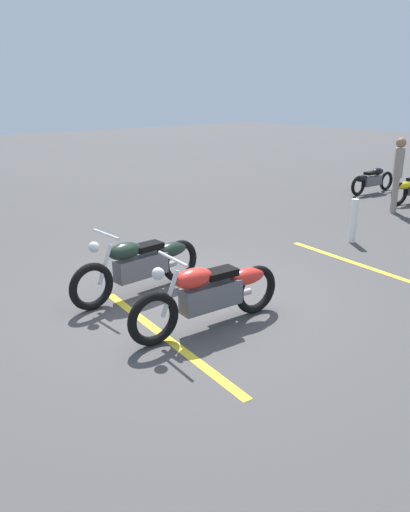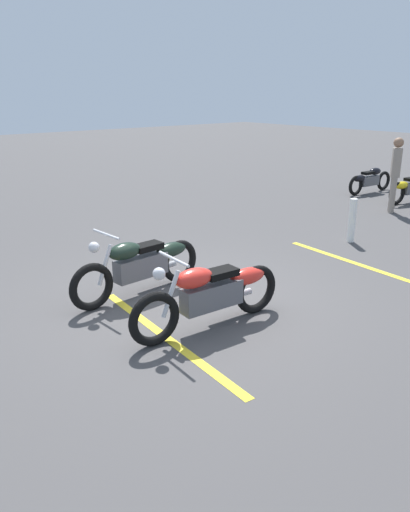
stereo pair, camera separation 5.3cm
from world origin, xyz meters
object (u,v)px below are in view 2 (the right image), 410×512
(motorcycle_dark_foreground, at_px, (141,264))
(bystander_near_row, at_px, (395,171))
(motorcycle_bright_foreground, at_px, (212,293))
(motorcycle_row_far_right, at_px, (369,180))
(bollard_post, at_px, (352,220))

(motorcycle_dark_foreground, height_order, bystander_near_row, bystander_near_row)
(motorcycle_bright_foreground, xyz_separation_m, motorcycle_dark_foreground, (-0.09, 1.48, 0.00))
(motorcycle_row_far_right, relative_size, bollard_post, 2.19)
(motorcycle_bright_foreground, height_order, bollard_post, motorcycle_bright_foreground)
(motorcycle_bright_foreground, distance_m, bystander_near_row, 7.73)
(motorcycle_bright_foreground, distance_m, bollard_post, 4.66)
(motorcycle_dark_foreground, xyz_separation_m, bollard_post, (4.63, -0.40, -0.03))
(motorcycle_bright_foreground, height_order, motorcycle_dark_foreground, same)
(motorcycle_bright_foreground, bearing_deg, bollard_post, -162.44)
(motorcycle_row_far_right, bearing_deg, bystander_near_row, -131.19)
(bystander_near_row, xyz_separation_m, bollard_post, (-2.92, -0.86, -0.57))
(motorcycle_row_far_right, distance_m, bollard_post, 5.28)
(motorcycle_row_far_right, distance_m, bystander_near_row, 2.49)
(bollard_post, bearing_deg, motorcycle_bright_foreground, -166.56)
(motorcycle_dark_foreground, distance_m, motorcycle_row_far_right, 9.49)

